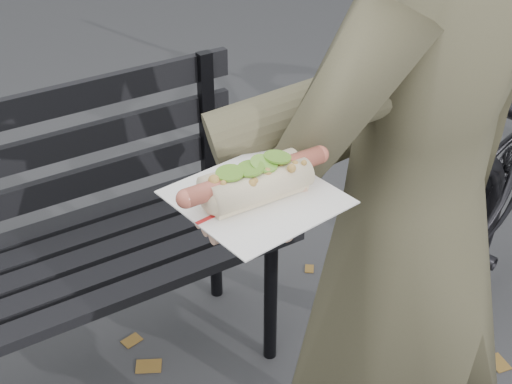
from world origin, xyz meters
TOP-DOWN VIEW (x-y plane):
  - person at (0.50, 0.00)m, footprint 0.70×0.51m
  - held_hotdog at (0.31, -0.03)m, footprint 0.62×0.31m

SIDE VIEW (x-z plane):
  - person at x=0.50m, z-range 0.00..1.76m
  - held_hotdog at x=0.31m, z-range 1.08..1.28m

